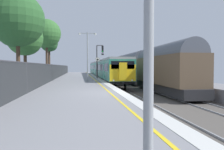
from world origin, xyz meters
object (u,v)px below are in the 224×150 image
at_px(signal_gantry, 99,57).
at_px(background_tree_left, 50,44).
at_px(background_tree_right, 17,22).
at_px(background_tree_back, 25,39).
at_px(speed_limit_sign, 98,65).
at_px(commuter_train_at_platform, 103,69).
at_px(platform_lamp_mid, 88,52).
at_px(background_tree_centre, 47,34).
at_px(freight_train_adjacent_track, 132,67).

xyz_separation_m(signal_gantry, background_tree_left, (-8.78, 13.23, 3.20)).
relative_size(background_tree_right, background_tree_back, 1.16).
distance_m(signal_gantry, speed_limit_sign, 2.86).
xyz_separation_m(commuter_train_at_platform, platform_lamp_mid, (-3.41, -16.39, 2.01)).
relative_size(speed_limit_sign, background_tree_left, 0.36).
bearing_deg(speed_limit_sign, background_tree_left, 118.01).
distance_m(background_tree_left, background_tree_centre, 8.53).
xyz_separation_m(background_tree_left, background_tree_centre, (0.69, -8.47, 0.70)).
distance_m(commuter_train_at_platform, platform_lamp_mid, 16.86).
bearing_deg(commuter_train_at_platform, platform_lamp_mid, -101.75).
relative_size(commuter_train_at_platform, freight_train_adjacent_track, 0.99).
xyz_separation_m(background_tree_left, background_tree_back, (-0.26, -19.94, -1.40)).
relative_size(background_tree_left, background_tree_right, 1.01).
bearing_deg(speed_limit_sign, background_tree_back, -154.48).
height_order(background_tree_left, background_tree_back, background_tree_left).
bearing_deg(background_tree_centre, platform_lamp_mid, -63.83).
relative_size(commuter_train_at_platform, platform_lamp_mid, 7.30).
distance_m(freight_train_adjacent_track, signal_gantry, 5.84).
xyz_separation_m(commuter_train_at_platform, background_tree_left, (-10.25, 4.61, 4.99)).
bearing_deg(background_tree_centre, speed_limit_sign, -43.52).
distance_m(background_tree_centre, background_tree_right, 17.53).
distance_m(platform_lamp_mid, background_tree_centre, 14.43).
distance_m(freight_train_adjacent_track, background_tree_right, 20.14).
relative_size(signal_gantry, background_tree_back, 0.70).
bearing_deg(commuter_train_at_platform, background_tree_centre, -158.01).
xyz_separation_m(freight_train_adjacent_track, speed_limit_sign, (-5.85, -3.99, 0.26)).
height_order(platform_lamp_mid, background_tree_left, background_tree_left).
relative_size(background_tree_centre, background_tree_right, 1.17).
distance_m(platform_lamp_mid, background_tree_left, 22.29).
bearing_deg(background_tree_back, background_tree_left, 89.25).
relative_size(commuter_train_at_platform, speed_limit_sign, 13.74).
bearing_deg(signal_gantry, speed_limit_sign, -98.33).
bearing_deg(commuter_train_at_platform, speed_limit_sign, -99.36).
height_order(signal_gantry, background_tree_left, background_tree_left).
bearing_deg(background_tree_back, signal_gantry, 36.57).
bearing_deg(freight_train_adjacent_track, speed_limit_sign, -145.71).
distance_m(background_tree_left, background_tree_right, 25.96).
bearing_deg(background_tree_left, commuter_train_at_platform, -24.22).
distance_m(signal_gantry, platform_lamp_mid, 8.01).
bearing_deg(background_tree_centre, commuter_train_at_platform, 21.99).
height_order(platform_lamp_mid, background_tree_right, background_tree_right).
bearing_deg(platform_lamp_mid, speed_limit_sign, 73.26).
height_order(commuter_train_at_platform, platform_lamp_mid, platform_lamp_mid).
bearing_deg(background_tree_left, freight_train_adjacent_track, -39.65).
bearing_deg(platform_lamp_mid, background_tree_right, -142.19).
xyz_separation_m(signal_gantry, background_tree_back, (-9.04, -6.71, 1.81)).
relative_size(speed_limit_sign, background_tree_back, 0.42).
relative_size(platform_lamp_mid, background_tree_right, 0.68).
bearing_deg(signal_gantry, freight_train_adjacent_track, 14.52).
xyz_separation_m(commuter_train_at_platform, background_tree_right, (-9.78, -21.34, 4.30)).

